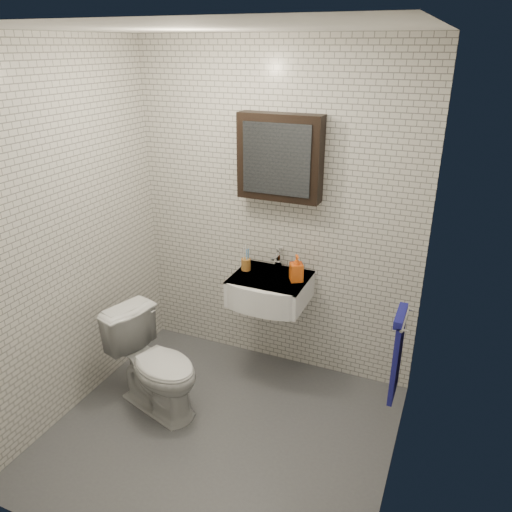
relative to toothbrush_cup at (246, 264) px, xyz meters
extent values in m
cube|color=#4F5156|center=(0.16, -0.81, -0.89)|extent=(2.20, 2.00, 0.01)
cube|color=silver|center=(0.16, 0.19, 0.35)|extent=(2.20, 0.02, 2.50)
cube|color=silver|center=(0.16, -1.81, 0.35)|extent=(2.20, 0.02, 2.50)
cube|color=silver|center=(-0.94, -0.81, 0.35)|extent=(0.02, 2.00, 2.50)
cube|color=silver|center=(1.26, -0.81, 0.35)|extent=(0.02, 2.00, 2.50)
cube|color=white|center=(0.16, -0.81, 1.60)|extent=(2.20, 2.00, 0.02)
cube|color=white|center=(0.21, -0.04, -0.15)|extent=(0.55, 0.45, 0.20)
cylinder|color=silver|center=(0.21, -0.02, -0.06)|extent=(0.31, 0.31, 0.02)
cylinder|color=silver|center=(0.21, -0.02, -0.05)|extent=(0.04, 0.04, 0.01)
cube|color=white|center=(0.21, -0.04, -0.05)|extent=(0.55, 0.45, 0.01)
cylinder|color=silver|center=(0.21, 0.13, -0.02)|extent=(0.06, 0.06, 0.06)
cylinder|color=silver|center=(0.21, 0.13, 0.04)|extent=(0.03, 0.03, 0.08)
cylinder|color=silver|center=(0.21, 0.07, 0.07)|extent=(0.02, 0.12, 0.02)
cube|color=silver|center=(0.21, 0.16, 0.10)|extent=(0.02, 0.09, 0.01)
cube|color=black|center=(0.21, 0.12, 0.80)|extent=(0.60, 0.14, 0.60)
cube|color=#3F444C|center=(0.21, 0.04, 0.80)|extent=(0.49, 0.01, 0.49)
cylinder|color=silver|center=(1.22, -0.46, 0.05)|extent=(0.02, 0.30, 0.02)
cylinder|color=silver|center=(1.24, -0.34, 0.05)|extent=(0.04, 0.02, 0.02)
cylinder|color=silver|center=(1.24, -0.59, 0.05)|extent=(0.04, 0.02, 0.02)
cube|color=#23219B|center=(1.21, -0.46, -0.22)|extent=(0.03, 0.26, 0.54)
cube|color=#23219B|center=(1.20, -0.46, 0.07)|extent=(0.05, 0.26, 0.05)
cylinder|color=#A16628|center=(0.00, 0.00, 0.00)|extent=(0.08, 0.08, 0.09)
cylinder|color=white|center=(-0.01, -0.01, 0.05)|extent=(0.02, 0.03, 0.17)
cylinder|color=#4492D9|center=(0.01, -0.01, 0.04)|extent=(0.01, 0.02, 0.15)
cylinder|color=white|center=(0.00, 0.01, 0.06)|extent=(0.02, 0.03, 0.18)
cylinder|color=#4492D9|center=(0.02, 0.01, 0.05)|extent=(0.02, 0.04, 0.16)
imported|color=#FF541A|center=(0.41, -0.03, 0.05)|extent=(0.12, 0.12, 0.20)
imported|color=white|center=(-0.37, -0.72, -0.54)|extent=(0.80, 0.59, 0.72)
camera|label=1|loc=(1.42, -3.13, 1.53)|focal=35.00mm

